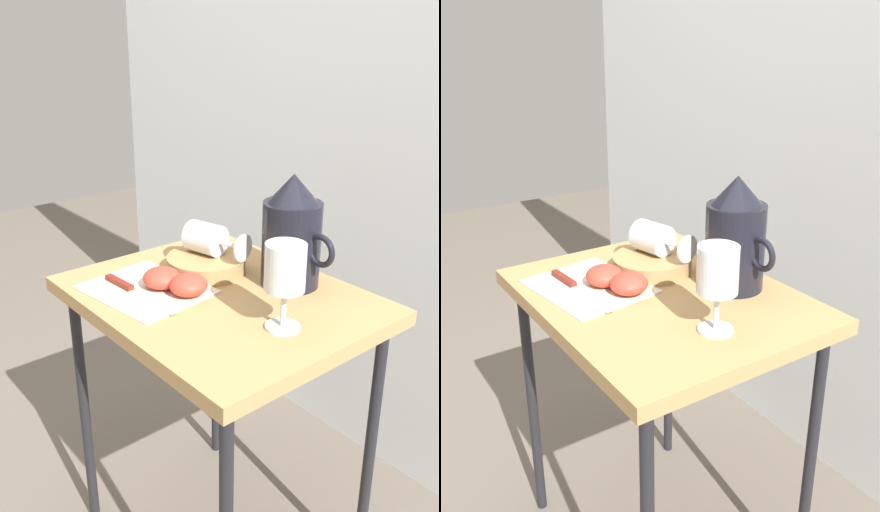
% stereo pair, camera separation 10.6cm
% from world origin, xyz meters
% --- Properties ---
extents(curtain_drape, '(2.40, 0.03, 2.28)m').
position_xyz_m(curtain_drape, '(0.00, 0.55, 1.14)').
color(curtain_drape, white).
rests_on(curtain_drape, ground_plane).
extents(table, '(0.60, 0.48, 0.66)m').
position_xyz_m(table, '(0.00, 0.00, 0.60)').
color(table, '#AD8451').
rests_on(table, ground_plane).
extents(linen_napkin, '(0.26, 0.22, 0.00)m').
position_xyz_m(linen_napkin, '(-0.10, -0.11, 0.66)').
color(linen_napkin, beige).
rests_on(linen_napkin, table).
extents(basket_tray, '(0.17, 0.17, 0.03)m').
position_xyz_m(basket_tray, '(-0.10, 0.05, 0.68)').
color(basket_tray, '#AD8451').
rests_on(basket_tray, table).
extents(pitcher, '(0.17, 0.12, 0.23)m').
position_xyz_m(pitcher, '(0.06, 0.14, 0.76)').
color(pitcher, black).
rests_on(pitcher, table).
extents(wine_glass_upright, '(0.07, 0.07, 0.16)m').
position_xyz_m(wine_glass_upright, '(0.18, -0.01, 0.77)').
color(wine_glass_upright, silver).
rests_on(wine_glass_upright, table).
extents(wine_glass_tipped_near, '(0.15, 0.10, 0.07)m').
position_xyz_m(wine_glass_tipped_near, '(-0.12, 0.06, 0.73)').
color(wine_glass_tipped_near, silver).
rests_on(wine_glass_tipped_near, basket_tray).
extents(apple_half_left, '(0.08, 0.08, 0.04)m').
position_xyz_m(apple_half_left, '(-0.09, -0.08, 0.69)').
color(apple_half_left, '#CC3D2D').
rests_on(apple_half_left, linen_napkin).
extents(apple_half_right, '(0.08, 0.08, 0.04)m').
position_xyz_m(apple_half_right, '(-0.03, -0.06, 0.69)').
color(apple_half_right, '#CC3D2D').
rests_on(apple_half_right, linen_napkin).
extents(knife, '(0.22, 0.03, 0.01)m').
position_xyz_m(knife, '(-0.12, -0.14, 0.67)').
color(knife, silver).
rests_on(knife, linen_napkin).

